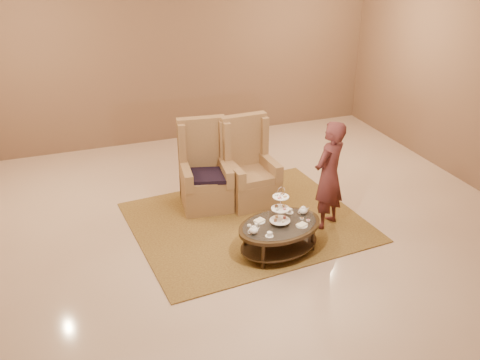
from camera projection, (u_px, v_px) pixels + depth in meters
name	position (u px, v px, depth m)	size (l,w,h in m)	color
ground	(247.00, 241.00, 7.19)	(8.00, 8.00, 0.00)	beige
ceiling	(247.00, 241.00, 7.19)	(8.00, 8.00, 0.02)	silver
wall_back	(170.00, 49.00, 9.79)	(8.00, 0.04, 3.50)	brown
rug	(247.00, 222.00, 7.62)	(3.32, 2.84, 0.02)	olive
tea_table	(280.00, 229.00, 6.79)	(1.27, 1.00, 0.95)	black
armchair_left	(205.00, 177.00, 7.94)	(0.79, 0.81, 1.31)	#9A7248
armchair_right	(248.00, 174.00, 8.05)	(0.74, 0.76, 1.31)	#9A7248
person	(329.00, 176.00, 7.22)	(0.68, 0.60, 1.55)	#532324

